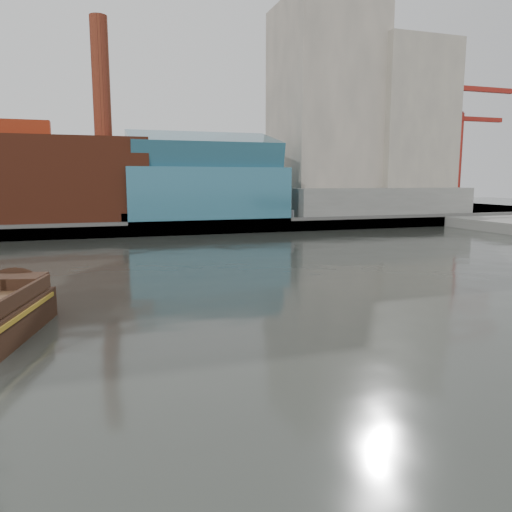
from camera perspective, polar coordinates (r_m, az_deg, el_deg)
name	(u,v)px	position (r m, az deg, el deg)	size (l,w,h in m)	color
ground	(297,352)	(29.20, 4.72, -10.88)	(400.00, 400.00, 0.00)	#272924
promenade_far	(141,218)	(118.11, -13.00, 4.25)	(220.00, 60.00, 2.00)	slate
seawall	(157,229)	(88.86, -11.21, 3.09)	(220.00, 1.00, 2.60)	#4C4C49
skyline	(166,109)	(111.99, -10.29, 16.18)	(149.00, 45.00, 62.00)	brown
crane_a	(457,142)	(140.01, 22.00, 11.94)	(22.50, 4.00, 32.25)	slate
crane_b	(460,159)	(153.63, 22.27, 10.26)	(19.10, 4.00, 26.25)	slate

